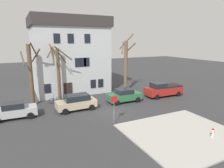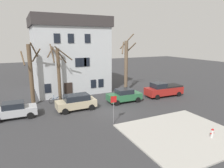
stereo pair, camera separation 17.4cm
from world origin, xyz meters
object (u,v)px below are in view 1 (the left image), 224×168
tree_bare_near (31,73)px  street_sign_pole (114,104)px  pickup_truck_red (163,89)px  fire_hydrant (213,132)px  car_green_sedan (124,95)px  car_beige_wagon (76,102)px  tree_bare_mid (58,71)px  bicycle_leaning (55,100)px  tree_bare_far (126,64)px  car_silver_sedan (14,110)px  building_main (69,55)px

tree_bare_near → street_sign_pole: tree_bare_near is taller
pickup_truck_red → fire_hydrant: (-4.70, -11.47, -0.47)m
car_green_sedan → car_beige_wagon: bearing=-178.3°
tree_bare_mid → car_beige_wagon: size_ratio=1.67×
street_sign_pole → bicycle_leaning: size_ratio=1.62×
tree_bare_far → car_green_sedan: 6.62m
car_green_sedan → tree_bare_near: bearing=159.7°
fire_hydrant → car_silver_sedan: bearing=140.7°
building_main → bicycle_leaning: bearing=-121.1°
tree_bare_far → car_silver_sedan: 16.73m
building_main → tree_bare_near: size_ratio=1.47×
tree_bare_far → street_sign_pole: 12.77m
fire_hydrant → street_sign_pole: size_ratio=0.27×
tree_bare_mid → car_green_sedan: bearing=-29.9°
building_main → car_green_sedan: size_ratio=2.51×
car_silver_sedan → car_green_sedan: (12.71, -0.17, 0.02)m
car_silver_sedan → fire_hydrant: (14.31, -11.73, -0.33)m
tree_bare_near → tree_bare_far: bearing=4.0°
tree_bare_mid → tree_bare_far: tree_bare_far is taller
car_silver_sedan → street_sign_pole: bearing=-33.4°
building_main → tree_bare_far: (7.56, -4.42, -1.42)m
tree_bare_near → street_sign_pole: (6.38, -9.36, -1.99)m
tree_bare_near → building_main: bearing=41.7°
building_main → street_sign_pole: bearing=-88.6°
tree_bare_mid → fire_hydrant: (8.88, -15.74, -3.38)m
car_green_sedan → pickup_truck_red: pickup_truck_red is taller
car_silver_sedan → street_sign_pole: 10.25m
tree_bare_mid → car_beige_wagon: 5.37m
tree_bare_far → fire_hydrant: 16.89m
car_beige_wagon → fire_hydrant: 13.86m
tree_bare_far → pickup_truck_red: (3.30, -4.96, -3.21)m
building_main → tree_bare_far: size_ratio=1.26×
pickup_truck_red → bicycle_leaning: size_ratio=3.26×
tree_bare_far → tree_bare_near: bearing=-176.0°
car_silver_sedan → car_beige_wagon: car_beige_wagon is taller
car_silver_sedan → pickup_truck_red: size_ratio=0.81×
car_beige_wagon → car_green_sedan: size_ratio=1.01×
tree_bare_far → street_sign_pole: tree_bare_far is taller
fire_hydrant → street_sign_pole: bearing=133.5°
car_silver_sedan → bicycle_leaning: size_ratio=2.63×
car_beige_wagon → car_green_sedan: 6.33m
tree_bare_mid → car_silver_sedan: tree_bare_mid is taller
tree_bare_near → fire_hydrant: tree_bare_near is taller
car_green_sedan → street_sign_pole: street_sign_pole is taller
tree_bare_mid → street_sign_pole: (3.09, -9.62, -1.97)m
tree_bare_near → bicycle_leaning: 4.38m
building_main → fire_hydrant: building_main is taller
tree_bare_mid → bicycle_leaning: size_ratio=4.41×
car_beige_wagon → tree_bare_far: bearing=28.5°
pickup_truck_red → street_sign_pole: bearing=-153.0°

